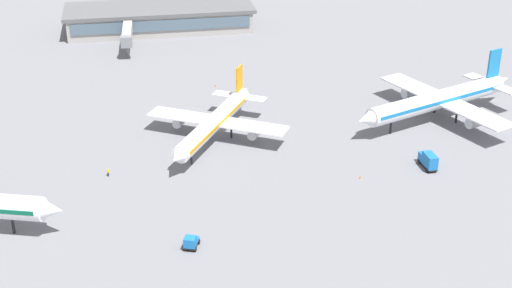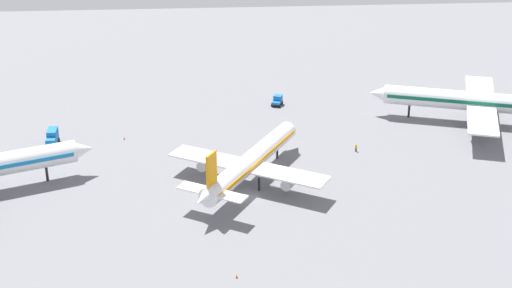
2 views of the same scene
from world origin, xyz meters
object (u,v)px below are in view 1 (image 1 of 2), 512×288
safety_cone_near_gate (360,177)px  airplane_taxiing (439,100)px  catering_truck (428,160)px  ground_crew_worker (108,172)px  baggage_tug (191,242)px  safety_cone_mid_apron (215,86)px  airplane_distant (215,122)px

safety_cone_near_gate → airplane_taxiing: bearing=-137.6°
catering_truck → safety_cone_near_gate: bearing=96.0°
airplane_taxiing → catering_truck: (11.19, 21.80, -3.38)m
ground_crew_worker → safety_cone_near_gate: size_ratio=2.78×
baggage_tug → safety_cone_mid_apron: baggage_tug is taller
ground_crew_worker → baggage_tug: bearing=74.5°
airplane_distant → safety_cone_near_gate: 34.03m
safety_cone_near_gate → safety_cone_mid_apron: 57.64m
safety_cone_mid_apron → airplane_distant: bearing=82.4°
airplane_distant → catering_truck: (-40.12, 20.37, -2.65)m
airplane_taxiing → ground_crew_worker: 75.41m
airplane_taxiing → safety_cone_mid_apron: 56.03m
airplane_distant → safety_cone_mid_apron: 31.92m
airplane_taxiing → safety_cone_mid_apron: size_ratio=73.26×
catering_truck → safety_cone_mid_apron: 63.01m
airplane_taxiing → catering_truck: 24.74m
airplane_taxiing → safety_cone_near_gate: size_ratio=73.26×
airplane_taxiing → airplane_distant: 51.34m
airplane_taxiing → ground_crew_worker: bearing=-10.7°
airplane_distant → baggage_tug: airplane_distant is taller
airplane_taxiing → ground_crew_worker: size_ratio=26.32×
airplane_taxiing → safety_cone_near_gate: bearing=21.1°
airplane_distant → safety_cone_mid_apron: bearing=-156.8°
catering_truck → baggage_tug: bearing=110.9°
ground_crew_worker → safety_cone_near_gate: ground_crew_worker is taller
safety_cone_mid_apron → ground_crew_worker: bearing=58.5°
ground_crew_worker → safety_cone_mid_apron: (-26.87, -43.87, -0.55)m
airplane_taxiing → ground_crew_worker: (73.99, 13.92, -4.23)m
safety_cone_near_gate → ground_crew_worker: bearing=-11.4°
catering_truck → safety_cone_near_gate: (14.64, 1.82, -1.40)m
airplane_distant → safety_cone_near_gate: bearing=79.8°
baggage_tug → safety_cone_mid_apron: bearing=-169.8°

